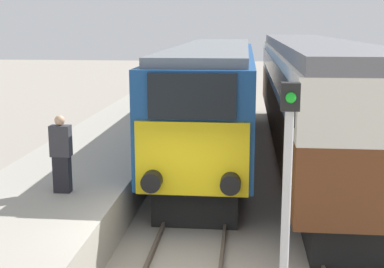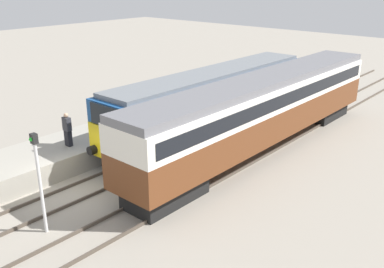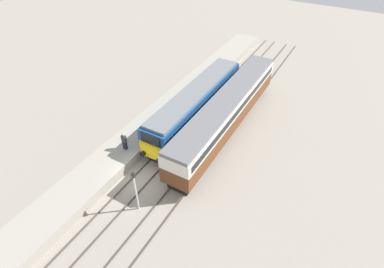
{
  "view_description": "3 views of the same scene",
  "coord_description": "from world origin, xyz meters",
  "px_view_note": "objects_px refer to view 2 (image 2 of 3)",
  "views": [
    {
      "loc": [
        1.13,
        -9.21,
        4.69
      ],
      "look_at": [
        0.0,
        2.0,
        2.36
      ],
      "focal_mm": 50.0,
      "sensor_mm": 36.0,
      "label": 1
    },
    {
      "loc": [
        14.97,
        -9.15,
        9.13
      ],
      "look_at": [
        1.7,
        6.0,
        1.6
      ],
      "focal_mm": 40.0,
      "sensor_mm": 36.0,
      "label": 2
    },
    {
      "loc": [
        12.44,
        -12.81,
        19.29
      ],
      "look_at": [
        1.7,
        6.0,
        1.6
      ],
      "focal_mm": 28.0,
      "sensor_mm": 36.0,
      "label": 3
    }
  ],
  "objects_px": {
    "locomotive": "(213,100)",
    "passenger_carriage": "(264,106)",
    "signal_post": "(39,176)",
    "person_on_platform": "(67,130)"
  },
  "relations": [
    {
      "from": "locomotive",
      "to": "passenger_carriage",
      "type": "height_order",
      "value": "passenger_carriage"
    },
    {
      "from": "locomotive",
      "to": "signal_post",
      "type": "bearing_deg",
      "value": -82.04
    },
    {
      "from": "person_on_platform",
      "to": "signal_post",
      "type": "relative_size",
      "value": 0.44
    },
    {
      "from": "passenger_carriage",
      "to": "signal_post",
      "type": "bearing_deg",
      "value": -97.86
    },
    {
      "from": "locomotive",
      "to": "signal_post",
      "type": "height_order",
      "value": "locomotive"
    },
    {
      "from": "signal_post",
      "to": "locomotive",
      "type": "bearing_deg",
      "value": 97.96
    },
    {
      "from": "locomotive",
      "to": "passenger_carriage",
      "type": "xyz_separation_m",
      "value": [
        3.4,
        0.17,
        0.28
      ]
    },
    {
      "from": "locomotive",
      "to": "passenger_carriage",
      "type": "distance_m",
      "value": 3.42
    },
    {
      "from": "locomotive",
      "to": "person_on_platform",
      "type": "xyz_separation_m",
      "value": [
        -2.85,
        -8.02,
        -0.34
      ]
    },
    {
      "from": "passenger_carriage",
      "to": "person_on_platform",
      "type": "distance_m",
      "value": 10.32
    }
  ]
}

